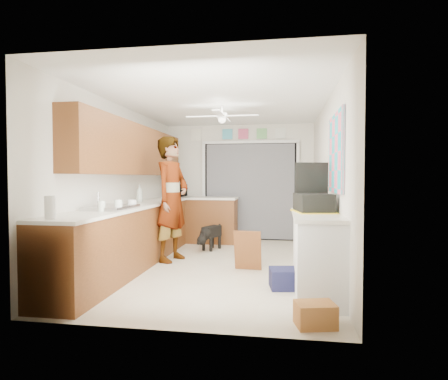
{
  "coord_description": "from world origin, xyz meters",
  "views": [
    {
      "loc": [
        0.95,
        -5.65,
        1.36
      ],
      "look_at": [
        0.0,
        0.4,
        1.15
      ],
      "focal_mm": 30.0,
      "sensor_mm": 36.0,
      "label": 1
    }
  ],
  "objects_px": {
    "navy_crate": "(286,279)",
    "suitcase": "(313,203)",
    "paper_towel_roll": "(50,207)",
    "dog": "(212,236)",
    "cup": "(132,203)",
    "man": "(172,199)",
    "soap_bottle": "(140,193)",
    "cardboard_box": "(315,315)",
    "microwave": "(178,190)"
  },
  "relations": [
    {
      "from": "navy_crate",
      "to": "suitcase",
      "type": "bearing_deg",
      "value": 6.36
    },
    {
      "from": "paper_towel_roll",
      "to": "dog",
      "type": "distance_m",
      "value": 3.66
    },
    {
      "from": "navy_crate",
      "to": "dog",
      "type": "distance_m",
      "value": 2.64
    },
    {
      "from": "suitcase",
      "to": "cup",
      "type": "bearing_deg",
      "value": 160.24
    },
    {
      "from": "navy_crate",
      "to": "man",
      "type": "height_order",
      "value": "man"
    },
    {
      "from": "soap_bottle",
      "to": "man",
      "type": "distance_m",
      "value": 0.65
    },
    {
      "from": "soap_bottle",
      "to": "cardboard_box",
      "type": "xyz_separation_m",
      "value": [
        2.7,
        -2.58,
        -0.98
      ]
    },
    {
      "from": "cardboard_box",
      "to": "paper_towel_roll",
      "type": "bearing_deg",
      "value": -179.5
    },
    {
      "from": "suitcase",
      "to": "dog",
      "type": "height_order",
      "value": "suitcase"
    },
    {
      "from": "soap_bottle",
      "to": "cup",
      "type": "height_order",
      "value": "soap_bottle"
    },
    {
      "from": "paper_towel_roll",
      "to": "navy_crate",
      "type": "bearing_deg",
      "value": 26.36
    },
    {
      "from": "navy_crate",
      "to": "paper_towel_roll",
      "type": "bearing_deg",
      "value": -153.64
    },
    {
      "from": "cardboard_box",
      "to": "navy_crate",
      "type": "relative_size",
      "value": 0.89
    },
    {
      "from": "microwave",
      "to": "cup",
      "type": "distance_m",
      "value": 2.87
    },
    {
      "from": "microwave",
      "to": "dog",
      "type": "bearing_deg",
      "value": -138.29
    },
    {
      "from": "suitcase",
      "to": "cardboard_box",
      "type": "bearing_deg",
      "value": -103.98
    },
    {
      "from": "navy_crate",
      "to": "dog",
      "type": "bearing_deg",
      "value": 121.04
    },
    {
      "from": "suitcase",
      "to": "paper_towel_roll",
      "type": "bearing_deg",
      "value": -166.38
    },
    {
      "from": "cardboard_box",
      "to": "navy_crate",
      "type": "distance_m",
      "value": 1.17
    },
    {
      "from": "navy_crate",
      "to": "cup",
      "type": "bearing_deg",
      "value": 168.59
    },
    {
      "from": "man",
      "to": "cup",
      "type": "bearing_deg",
      "value": 173.24
    },
    {
      "from": "microwave",
      "to": "suitcase",
      "type": "relative_size",
      "value": 0.92
    },
    {
      "from": "paper_towel_roll",
      "to": "cardboard_box",
      "type": "bearing_deg",
      "value": 0.5
    },
    {
      "from": "man",
      "to": "dog",
      "type": "distance_m",
      "value": 1.34
    },
    {
      "from": "suitcase",
      "to": "navy_crate",
      "type": "relative_size",
      "value": 1.31
    },
    {
      "from": "cup",
      "to": "dog",
      "type": "xyz_separation_m",
      "value": [
        0.8,
        1.83,
        -0.74
      ]
    },
    {
      "from": "microwave",
      "to": "suitcase",
      "type": "height_order",
      "value": "microwave"
    },
    {
      "from": "microwave",
      "to": "man",
      "type": "distance_m",
      "value": 2.1
    },
    {
      "from": "soap_bottle",
      "to": "paper_towel_roll",
      "type": "xyz_separation_m",
      "value": [
        0.09,
        -2.6,
        -0.03
      ]
    },
    {
      "from": "paper_towel_roll",
      "to": "navy_crate",
      "type": "relative_size",
      "value": 0.6
    },
    {
      "from": "paper_towel_roll",
      "to": "man",
      "type": "relative_size",
      "value": 0.12
    },
    {
      "from": "cup",
      "to": "navy_crate",
      "type": "relative_size",
      "value": 0.32
    },
    {
      "from": "suitcase",
      "to": "navy_crate",
      "type": "distance_m",
      "value": 0.98
    },
    {
      "from": "cardboard_box",
      "to": "navy_crate",
      "type": "xyz_separation_m",
      "value": [
        -0.25,
        1.15,
        0.01
      ]
    },
    {
      "from": "navy_crate",
      "to": "dog",
      "type": "relative_size",
      "value": 0.62
    },
    {
      "from": "microwave",
      "to": "cardboard_box",
      "type": "xyz_separation_m",
      "value": [
        2.57,
        -4.45,
        -0.96
      ]
    },
    {
      "from": "soap_bottle",
      "to": "suitcase",
      "type": "xyz_separation_m",
      "value": [
        2.77,
        -1.4,
        -0.04
      ]
    },
    {
      "from": "microwave",
      "to": "paper_towel_roll",
      "type": "bearing_deg",
      "value": 178.63
    },
    {
      "from": "cup",
      "to": "dog",
      "type": "bearing_deg",
      "value": 66.24
    },
    {
      "from": "soap_bottle",
      "to": "navy_crate",
      "type": "height_order",
      "value": "soap_bottle"
    },
    {
      "from": "man",
      "to": "cardboard_box",
      "type": "bearing_deg",
      "value": -123.58
    },
    {
      "from": "cup",
      "to": "dog",
      "type": "distance_m",
      "value": 2.13
    },
    {
      "from": "navy_crate",
      "to": "man",
      "type": "bearing_deg",
      "value": 145.45
    },
    {
      "from": "navy_crate",
      "to": "man",
      "type": "relative_size",
      "value": 0.19
    },
    {
      "from": "paper_towel_roll",
      "to": "suitcase",
      "type": "distance_m",
      "value": 2.94
    },
    {
      "from": "soap_bottle",
      "to": "cardboard_box",
      "type": "bearing_deg",
      "value": -43.73
    },
    {
      "from": "soap_bottle",
      "to": "man",
      "type": "height_order",
      "value": "man"
    },
    {
      "from": "soap_bottle",
      "to": "suitcase",
      "type": "height_order",
      "value": "soap_bottle"
    },
    {
      "from": "cup",
      "to": "man",
      "type": "distance_m",
      "value": 0.89
    },
    {
      "from": "man",
      "to": "dog",
      "type": "bearing_deg",
      "value": -9.3
    }
  ]
}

